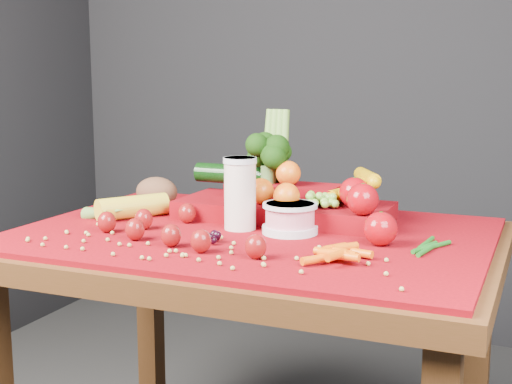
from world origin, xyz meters
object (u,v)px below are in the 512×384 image
at_px(milk_glass, 240,191).
at_px(produce_mound, 293,197).
at_px(yogurt_bowl, 290,217).
at_px(table, 253,276).

distance_m(milk_glass, produce_mound, 0.17).
bearing_deg(milk_glass, yogurt_bowl, 1.57).
relative_size(table, produce_mound, 1.84).
bearing_deg(produce_mound, table, -104.06).
bearing_deg(yogurt_bowl, table, -170.57).
bearing_deg(produce_mound, milk_glass, -117.17).
bearing_deg(yogurt_bowl, produce_mound, 107.68).
relative_size(table, milk_glass, 6.58).
relative_size(yogurt_bowl, produce_mound, 0.21).
xyz_separation_m(milk_glass, yogurt_bowl, (0.12, 0.00, -0.05)).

